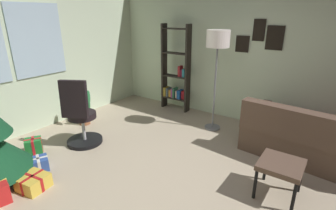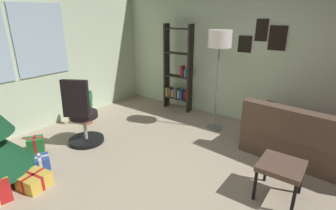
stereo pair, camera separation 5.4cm
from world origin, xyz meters
name	(u,v)px [view 1 (the left image)]	position (x,y,z in m)	size (l,w,h in m)	color
ground_plane	(190,194)	(0.00, 0.00, -0.05)	(4.86, 6.30, 0.10)	tan
wall_back_with_windows	(29,49)	(-0.02, 3.20, 1.44)	(4.86, 0.12, 2.86)	beige
wall_right_with_frames	(264,48)	(2.48, 0.00, 1.43)	(0.12, 6.30, 2.86)	beige
couch	(323,140)	(1.74, -1.17, 0.28)	(1.70, 2.00, 0.82)	brown
footstool	(281,167)	(0.51, -0.86, 0.38)	(0.48, 0.46, 0.43)	brown
gift_box_green	(34,146)	(-0.62, 2.38, 0.12)	(0.29, 0.29, 0.24)	#1E722D
gift_box_gold	(33,182)	(-1.06, 1.57, 0.09)	(0.35, 0.36, 0.18)	gold
gift_box_blue	(39,164)	(-0.81, 1.90, 0.09)	(0.30, 0.30, 0.18)	#2D4C99
office_chair	(81,120)	(-0.02, 2.00, 0.43)	(0.59, 0.57, 1.10)	black
bookshelf	(176,74)	(2.21, 1.69, 0.78)	(0.18, 0.64, 1.82)	black
floor_lamp	(218,45)	(1.75, 0.56, 1.51)	(0.39, 0.39, 1.75)	slate
potted_plant	(83,109)	(0.50, 2.63, 0.31)	(0.46, 0.44, 0.67)	#925638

